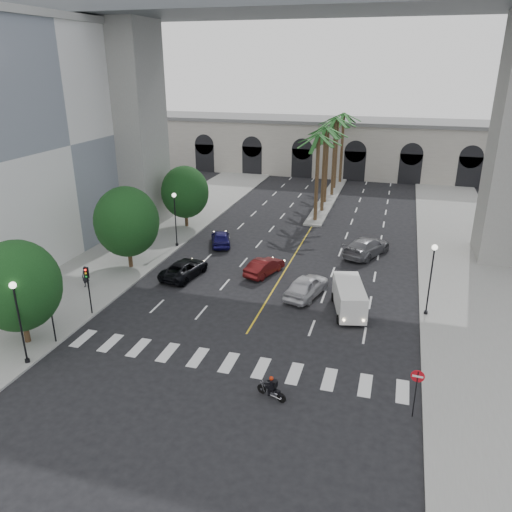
{
  "coord_description": "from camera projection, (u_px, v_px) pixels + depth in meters",
  "views": [
    {
      "loc": [
        8.66,
        -25.42,
        16.72
      ],
      "look_at": [
        -0.5,
        6.0,
        3.98
      ],
      "focal_mm": 35.0,
      "sensor_mm": 36.0,
      "label": 1
    }
  ],
  "objects": [
    {
      "name": "cargo_van",
      "position": [
        349.0,
        297.0,
        35.31
      ],
      "size": [
        2.98,
        5.26,
        2.12
      ],
      "rotation": [
        0.0,
        0.0,
        0.24
      ],
      "color": "silver",
      "rests_on": "ground"
    },
    {
      "name": "motorcycle_rider",
      "position": [
        272.0,
        389.0,
        26.39
      ],
      "size": [
        1.75,
        0.78,
        1.33
      ],
      "rotation": [
        0.0,
        0.0,
        -0.38
      ],
      "color": "black",
      "rests_on": "ground"
    },
    {
      "name": "sidewalk_left",
      "position": [
        139.0,
        246.0,
        48.37
      ],
      "size": [
        8.0,
        100.0,
        0.15
      ],
      "primitive_type": "cube",
      "color": "gray",
      "rests_on": "ground"
    },
    {
      "name": "pier_building",
      "position": [
        346.0,
        147.0,
        78.72
      ],
      "size": [
        71.0,
        10.5,
        8.5
      ],
      "color": "beige",
      "rests_on": "ground"
    },
    {
      "name": "street_tree_near",
      "position": [
        18.0,
        286.0,
        30.32
      ],
      "size": [
        5.2,
        5.2,
        6.89
      ],
      "color": "#382616",
      "rests_on": "ground"
    },
    {
      "name": "car_a",
      "position": [
        307.0,
        286.0,
        37.93
      ],
      "size": [
        3.11,
        5.23,
        1.67
      ],
      "primitive_type": "imported",
      "rotation": [
        0.0,
        0.0,
        2.9
      ],
      "color": "silver",
      "rests_on": "ground"
    },
    {
      "name": "palm_f",
      "position": [
        344.0,
        117.0,
        70.52
      ],
      "size": [
        3.2,
        3.2,
        10.7
      ],
      "color": "#47331E",
      "rests_on": "ground"
    },
    {
      "name": "lamp_post_left_far",
      "position": [
        175.0,
        215.0,
        47.19
      ],
      "size": [
        0.4,
        0.4,
        5.35
      ],
      "color": "black",
      "rests_on": "ground"
    },
    {
      "name": "car_d",
      "position": [
        367.0,
        247.0,
        46.0
      ],
      "size": [
        4.51,
        6.3,
        1.69
      ],
      "primitive_type": "imported",
      "rotation": [
        0.0,
        0.0,
        2.73
      ],
      "color": "slate",
      "rests_on": "ground"
    },
    {
      "name": "lamp_post_left_near",
      "position": [
        19.0,
        316.0,
        28.4
      ],
      "size": [
        0.4,
        0.4,
        5.35
      ],
      "color": "black",
      "rests_on": "ground"
    },
    {
      "name": "pedestrian_a",
      "position": [
        86.0,
        277.0,
        39.07
      ],
      "size": [
        0.65,
        0.45,
        1.72
      ],
      "primitive_type": "imported",
      "rotation": [
        0.0,
        0.0,
        0.06
      ],
      "color": "black",
      "rests_on": "sidewalk_left"
    },
    {
      "name": "pedestrian_b",
      "position": [
        42.0,
        279.0,
        38.96
      ],
      "size": [
        0.93,
        0.88,
        1.52
      ],
      "primitive_type": "imported",
      "rotation": [
        0.0,
        0.0,
        -0.57
      ],
      "color": "black",
      "rests_on": "sidewalk_left"
    },
    {
      "name": "bridge",
      "position": [
        351.0,
        40.0,
        43.14
      ],
      "size": [
        75.0,
        13.0,
        26.0
      ],
      "color": "gray",
      "rests_on": "ground"
    },
    {
      "name": "ground",
      "position": [
        237.0,
        350.0,
        31.07
      ],
      "size": [
        140.0,
        140.0,
        0.0
      ],
      "primitive_type": "plane",
      "color": "black",
      "rests_on": "ground"
    },
    {
      "name": "do_not_enter_sign",
      "position": [
        417.0,
        383.0,
        24.51
      ],
      "size": [
        0.67,
        0.08,
        2.74
      ],
      "rotation": [
        0.0,
        0.0,
        -0.07
      ],
      "color": "black",
      "rests_on": "ground"
    },
    {
      "name": "traffic_signal_near",
      "position": [
        50.0,
        308.0,
        30.87
      ],
      "size": [
        0.25,
        0.18,
        3.65
      ],
      "color": "black",
      "rests_on": "ground"
    },
    {
      "name": "palm_e",
      "position": [
        338.0,
        122.0,
        67.12
      ],
      "size": [
        3.2,
        3.2,
        10.4
      ],
      "color": "#47331E",
      "rests_on": "ground"
    },
    {
      "name": "palm_b",
      "position": [
        326.0,
        132.0,
        56.27
      ],
      "size": [
        3.2,
        3.2,
        10.6
      ],
      "color": "#47331E",
      "rests_on": "ground"
    },
    {
      "name": "lamp_post_right",
      "position": [
        431.0,
        274.0,
        34.08
      ],
      "size": [
        0.4,
        0.4,
        5.35
      ],
      "color": "black",
      "rests_on": "ground"
    },
    {
      "name": "street_tree_mid",
      "position": [
        127.0,
        222.0,
        41.88
      ],
      "size": [
        5.44,
        5.44,
        7.21
      ],
      "color": "#382616",
      "rests_on": "ground"
    },
    {
      "name": "median",
      "position": [
        328.0,
        199.0,
        65.03
      ],
      "size": [
        2.0,
        24.0,
        0.2
      ],
      "primitive_type": "cube",
      "color": "gray",
      "rests_on": "ground"
    },
    {
      "name": "sidewalk_right",
      "position": [
        470.0,
        281.0,
        40.55
      ],
      "size": [
        8.0,
        100.0,
        0.15
      ],
      "primitive_type": "cube",
      "color": "gray",
      "rests_on": "ground"
    },
    {
      "name": "palm_a",
      "position": [
        319.0,
        139.0,
        52.82
      ],
      "size": [
        3.2,
        3.2,
        10.3
      ],
      "color": "#47331E",
      "rests_on": "ground"
    },
    {
      "name": "palm_c",
      "position": [
        328.0,
        132.0,
        60.09
      ],
      "size": [
        3.2,
        3.2,
        10.1
      ],
      "color": "#47331E",
      "rests_on": "ground"
    },
    {
      "name": "car_b",
      "position": [
        264.0,
        267.0,
        41.88
      ],
      "size": [
        2.74,
        4.49,
        1.4
      ],
      "primitive_type": "imported",
      "rotation": [
        0.0,
        0.0,
        2.82
      ],
      "color": "#571112",
      "rests_on": "ground"
    },
    {
      "name": "car_e",
      "position": [
        221.0,
        238.0,
        48.57
      ],
      "size": [
        3.27,
        4.7,
        1.49
      ],
      "primitive_type": "imported",
      "rotation": [
        0.0,
        0.0,
        3.53
      ],
      "color": "#151150",
      "rests_on": "ground"
    },
    {
      "name": "palm_d",
      "position": [
        336.0,
        122.0,
        63.31
      ],
      "size": [
        3.2,
        3.2,
        10.9
      ],
      "color": "#47331E",
      "rests_on": "ground"
    },
    {
      "name": "traffic_signal_far",
      "position": [
        88.0,
        283.0,
        34.45
      ],
      "size": [
        0.25,
        0.18,
        3.65
      ],
      "color": "black",
      "rests_on": "ground"
    },
    {
      "name": "street_tree_far",
      "position": [
        185.0,
        192.0,
        52.73
      ],
      "size": [
        5.04,
        5.04,
        6.68
      ],
      "color": "#382616",
      "rests_on": "ground"
    },
    {
      "name": "car_c",
      "position": [
        184.0,
        269.0,
        41.44
      ],
      "size": [
        3.01,
        5.29,
        1.39
      ],
      "primitive_type": "imported",
      "rotation": [
        0.0,
        0.0,
        3.0
      ],
      "color": "black",
      "rests_on": "ground"
    }
  ]
}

